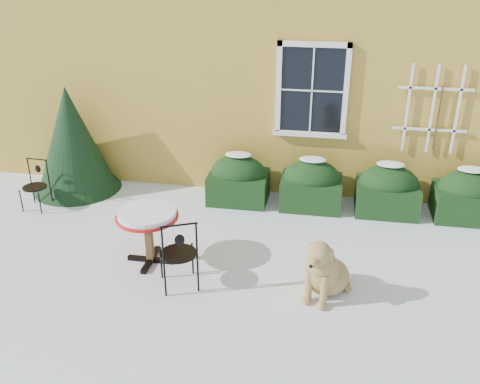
% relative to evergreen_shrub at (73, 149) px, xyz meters
% --- Properties ---
extents(ground, '(80.00, 80.00, 0.00)m').
position_rel_evergreen_shrub_xyz_m(ground, '(3.40, -2.52, -0.79)').
color(ground, white).
rests_on(ground, ground).
extents(hedge_row, '(4.95, 0.80, 0.91)m').
position_rel_evergreen_shrub_xyz_m(hedge_row, '(5.05, 0.03, -0.39)').
color(hedge_row, black).
rests_on(hedge_row, ground).
extents(evergreen_shrub, '(1.63, 1.63, 1.97)m').
position_rel_evergreen_shrub_xyz_m(evergreen_shrub, '(0.00, 0.00, 0.00)').
color(evergreen_shrub, black).
rests_on(evergreen_shrub, ground).
extents(bistro_table, '(0.89, 0.89, 0.83)m').
position_rel_evergreen_shrub_xyz_m(bistro_table, '(2.19, -2.23, -0.10)').
color(bistro_table, black).
rests_on(bistro_table, ground).
extents(patio_chair_near, '(0.62, 0.61, 1.05)m').
position_rel_evergreen_shrub_xyz_m(patio_chair_near, '(2.79, -2.76, -0.27)').
color(patio_chair_near, black).
rests_on(patio_chair_near, ground).
extents(patio_chair_far, '(0.42, 0.41, 0.87)m').
position_rel_evergreen_shrub_xyz_m(patio_chair_far, '(-0.33, -0.86, -0.36)').
color(patio_chair_far, black).
rests_on(patio_chair_far, ground).
extents(dog, '(0.78, 0.99, 0.92)m').
position_rel_evergreen_shrub_xyz_m(dog, '(4.70, -2.62, -0.42)').
color(dog, tan).
rests_on(dog, ground).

